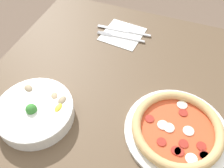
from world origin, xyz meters
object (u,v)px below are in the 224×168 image
(fork, at_px, (121,37))
(pizza, at_px, (177,130))
(bowl, at_px, (35,111))
(knife, at_px, (126,31))

(fork, bearing_deg, pizza, 126.93)
(bowl, bearing_deg, fork, -14.88)
(pizza, distance_m, bowl, 0.41)
(pizza, distance_m, fork, 0.44)
(fork, distance_m, knife, 0.04)
(pizza, distance_m, knife, 0.47)
(bowl, relative_size, knife, 1.01)
(pizza, height_order, knife, pizza)
(bowl, xyz_separation_m, fork, (0.43, -0.11, -0.02))
(pizza, relative_size, fork, 1.53)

